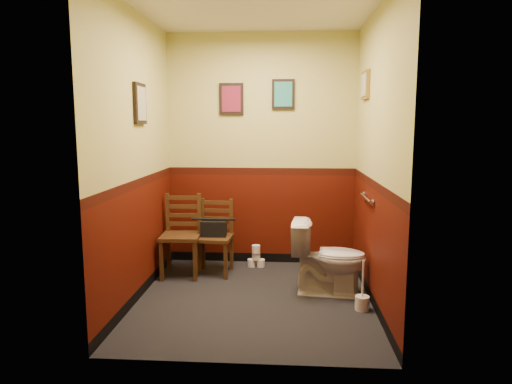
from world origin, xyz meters
TOP-DOWN VIEW (x-y plane):
  - floor at (0.00, 0.00)m, footprint 2.20×2.40m
  - ceiling at (0.00, 0.00)m, footprint 2.20×2.40m
  - wall_back at (0.00, 1.20)m, footprint 2.20×0.00m
  - wall_front at (0.00, -1.20)m, footprint 2.20×0.00m
  - wall_left at (-1.10, 0.00)m, footprint 0.00×2.40m
  - wall_right at (1.10, 0.00)m, footprint 0.00×2.40m
  - grab_bar at (1.07, 0.25)m, footprint 0.05×0.56m
  - framed_print_back_a at (-0.35, 1.18)m, footprint 0.28×0.04m
  - framed_print_back_b at (0.25, 1.18)m, footprint 0.26×0.04m
  - framed_print_left at (-1.08, 0.10)m, footprint 0.04×0.30m
  - framed_print_right at (1.08, 0.60)m, footprint 0.04×0.34m
  - toilet at (0.72, 0.19)m, footprint 0.77×0.49m
  - toilet_brush at (0.99, -0.20)m, footprint 0.13×0.13m
  - chair_left at (-0.85, 0.67)m, footprint 0.44×0.44m
  - chair_right at (-0.50, 0.75)m, footprint 0.41×0.41m
  - handbag at (-0.50, 0.72)m, footprint 0.28×0.15m
  - tp_stack at (-0.05, 1.00)m, footprint 0.20×0.12m

SIDE VIEW (x-z plane):
  - floor at x=0.00m, z-range 0.00..0.00m
  - toilet_brush at x=0.99m, z-range -0.15..0.30m
  - tp_stack at x=-0.05m, z-range -0.02..0.24m
  - toilet at x=0.72m, z-range 0.00..0.72m
  - chair_right at x=-0.50m, z-range 0.00..0.83m
  - chair_left at x=-0.85m, z-range 0.00..0.89m
  - handbag at x=-0.50m, z-range 0.42..0.62m
  - grab_bar at x=1.07m, z-range 0.92..0.98m
  - wall_back at x=0.00m, z-range 0.00..2.70m
  - wall_front at x=0.00m, z-range 0.00..2.70m
  - wall_left at x=-1.10m, z-range 0.00..2.70m
  - wall_right at x=1.10m, z-range 0.00..2.70m
  - framed_print_left at x=-1.08m, z-range 1.66..2.04m
  - framed_print_back_a at x=-0.35m, z-range 1.77..2.13m
  - framed_print_back_b at x=0.25m, z-range 1.83..2.17m
  - framed_print_right at x=1.08m, z-range 1.91..2.19m
  - ceiling at x=0.00m, z-range 2.70..2.70m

